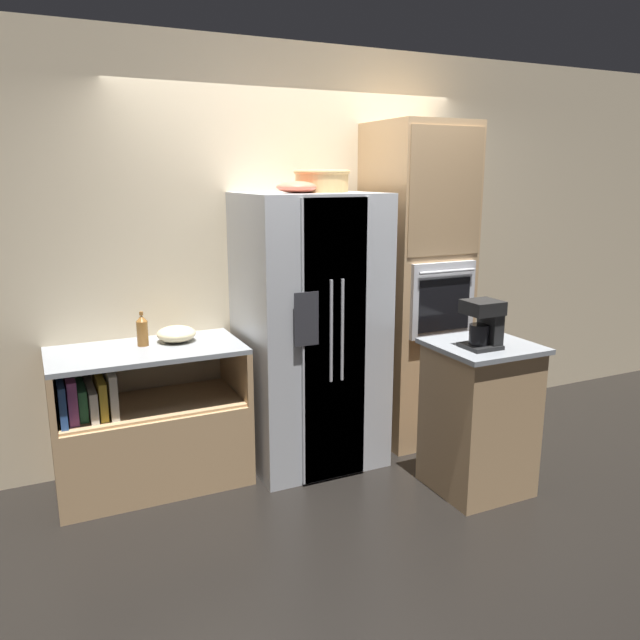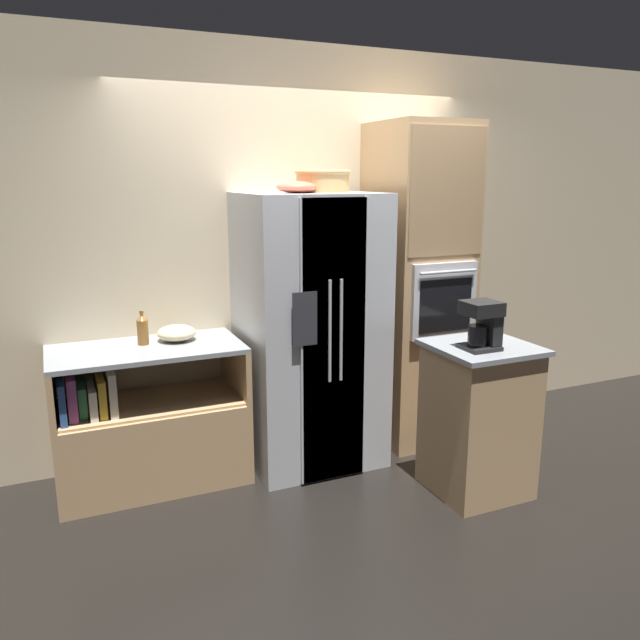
% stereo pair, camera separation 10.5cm
% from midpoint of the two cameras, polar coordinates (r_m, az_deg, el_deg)
% --- Properties ---
extents(ground_plane, '(20.00, 20.00, 0.00)m').
position_cam_midpoint_polar(ground_plane, '(4.47, -0.54, -12.43)').
color(ground_plane, black).
extents(wall_back, '(12.00, 0.06, 2.80)m').
position_cam_midpoint_polar(wall_back, '(4.49, -3.04, 6.33)').
color(wall_back, beige).
rests_on(wall_back, ground_plane).
extents(counter_left, '(1.16, 0.61, 0.90)m').
position_cam_midpoint_polar(counter_left, '(4.15, -16.11, -10.03)').
color(counter_left, tan).
rests_on(counter_left, ground_plane).
extents(refrigerator, '(0.87, 0.80, 1.82)m').
position_cam_midpoint_polar(refrigerator, '(4.18, -1.65, -1.01)').
color(refrigerator, silver).
rests_on(refrigerator, ground_plane).
extents(wall_oven, '(0.61, 0.72, 2.29)m').
position_cam_midpoint_polar(wall_oven, '(4.58, 8.04, 3.12)').
color(wall_oven, tan).
rests_on(wall_oven, ground_plane).
extents(island_counter, '(0.59, 0.57, 0.94)m').
position_cam_midpoint_polar(island_counter, '(4.00, 13.58, -8.60)').
color(island_counter, tan).
rests_on(island_counter, ground_plane).
extents(wicker_basket, '(0.37, 0.37, 0.14)m').
position_cam_midpoint_polar(wicker_basket, '(4.14, -0.57, 12.67)').
color(wicker_basket, tan).
rests_on(wicker_basket, refrigerator).
extents(fruit_bowl, '(0.25, 0.25, 0.07)m').
position_cam_midpoint_polar(fruit_bowl, '(3.94, -2.95, 12.05)').
color(fruit_bowl, '#DB664C').
rests_on(fruit_bowl, refrigerator).
extents(bottle_tall, '(0.07, 0.07, 0.22)m').
position_cam_midpoint_polar(bottle_tall, '(4.02, -16.66, -0.91)').
color(bottle_tall, brown).
rests_on(bottle_tall, counter_left).
extents(mixing_bowl, '(0.24, 0.24, 0.10)m').
position_cam_midpoint_polar(mixing_bowl, '(4.07, -13.72, -1.24)').
color(mixing_bowl, beige).
rests_on(mixing_bowl, counter_left).
extents(coffee_maker, '(0.20, 0.19, 0.28)m').
position_cam_midpoint_polar(coffee_maker, '(3.73, 14.04, -0.20)').
color(coffee_maker, black).
rests_on(coffee_maker, island_counter).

